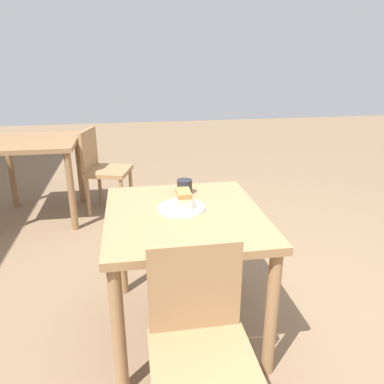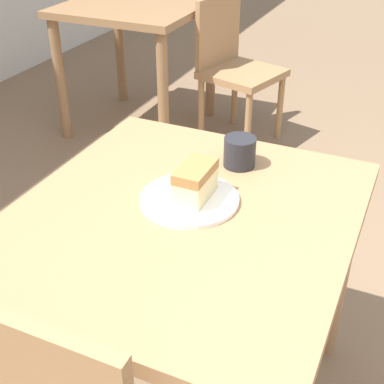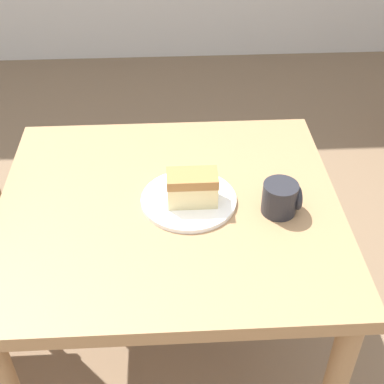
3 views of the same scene
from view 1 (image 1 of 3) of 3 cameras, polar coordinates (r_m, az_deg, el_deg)
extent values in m
plane|color=#7A6047|center=(2.37, 12.64, -19.06)|extent=(14.00, 14.00, 0.00)
cube|color=#9E754C|center=(1.94, -1.19, -3.69)|extent=(0.89, 0.80, 0.04)
cylinder|color=#9E754C|center=(1.88, 12.01, -17.84)|extent=(0.06, 0.06, 0.67)
cylinder|color=#9E754C|center=(2.50, 5.58, -6.99)|extent=(0.06, 0.06, 0.67)
cylinder|color=#9E754C|center=(1.78, -11.12, -20.23)|extent=(0.06, 0.06, 0.67)
cylinder|color=#9E754C|center=(2.43, -10.81, -8.15)|extent=(0.06, 0.06, 0.67)
cube|color=olive|center=(3.69, -23.02, 6.99)|extent=(0.77, 0.77, 0.04)
cylinder|color=olive|center=(3.41, -17.91, 0.02)|extent=(0.06, 0.06, 0.71)
cylinder|color=olive|center=(4.04, -16.70, 3.27)|extent=(0.06, 0.06, 0.71)
cylinder|color=olive|center=(4.18, -25.78, 2.64)|extent=(0.06, 0.06, 0.71)
cube|color=#9E754C|center=(1.52, 1.71, -24.71)|extent=(0.39, 0.39, 0.04)
cylinder|color=#9E754C|center=(1.77, -5.40, -26.40)|extent=(0.04, 0.04, 0.39)
cylinder|color=#9E754C|center=(1.81, 6.20, -25.10)|extent=(0.04, 0.04, 0.39)
cube|color=#9E754C|center=(1.52, 0.44, -14.27)|extent=(0.03, 0.37, 0.38)
cube|color=#9E754C|center=(3.73, -12.58, 3.14)|extent=(0.48, 0.48, 0.04)
cylinder|color=#9E754C|center=(3.60, -10.63, -0.96)|extent=(0.04, 0.04, 0.39)
cylinder|color=#9E754C|center=(3.90, -9.28, 0.80)|extent=(0.04, 0.04, 0.39)
cylinder|color=#9E754C|center=(3.71, -15.55, -0.74)|extent=(0.04, 0.04, 0.39)
cylinder|color=#9E754C|center=(4.00, -13.87, 0.96)|extent=(0.04, 0.04, 0.39)
cube|color=#9E754C|center=(3.74, -15.47, 6.29)|extent=(0.37, 0.13, 0.38)
cylinder|color=white|center=(1.97, -1.59, -2.42)|extent=(0.25, 0.25, 0.01)
cube|color=beige|center=(1.97, -1.28, -1.33)|extent=(0.13, 0.07, 0.06)
cube|color=#A3703D|center=(1.95, -1.29, -0.16)|extent=(0.13, 0.07, 0.03)
cylinder|color=#232328|center=(2.17, -1.13, 0.81)|extent=(0.09, 0.09, 0.08)
torus|color=#232328|center=(2.21, -1.30, 1.19)|extent=(0.02, 0.06, 0.06)
camera|label=2|loc=(1.06, 33.78, 14.46)|focal=50.00mm
camera|label=3|loc=(2.19, 29.51, 21.03)|focal=50.00mm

